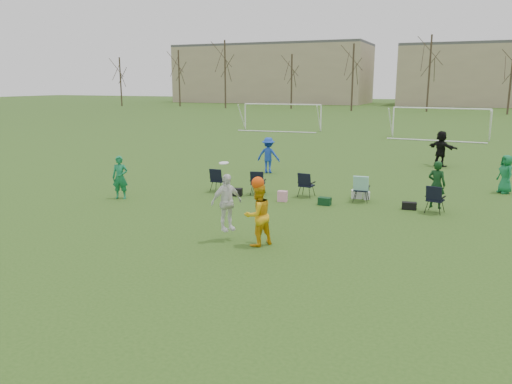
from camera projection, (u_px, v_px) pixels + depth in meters
The scene contains 11 objects.
ground at pixel (192, 263), 12.41m from camera, with size 260.00×260.00×0.00m, color #2E5119.
fielder_green_near at pixel (120, 177), 19.11m from camera, with size 0.60×0.40×1.65m, color #157646.
fielder_blue at pixel (268, 155), 24.60m from camera, with size 1.13×0.65×1.75m, color #173DB3.
fielder_green_far at pixel (506, 174), 20.07m from camera, with size 0.76×0.50×1.56m, color #136F3E.
fielder_black at pixel (441, 149), 26.50m from camera, with size 1.76×0.56×1.90m, color black.
center_contest at pixel (246, 209), 13.71m from camera, with size 1.91×1.08×2.26m.
sideline_setup at pixel (331, 187), 18.76m from camera, with size 9.09×1.94×1.79m.
goal_left at pixel (282, 110), 46.38m from camera, with size 7.39×0.76×2.46m.
goal_mid at pixel (441, 114), 39.26m from camera, with size 7.40×0.63×2.46m.
tree_line at pixel (430, 78), 74.05m from camera, with size 110.28×3.28×11.40m.
building_row at pixel (476, 74), 94.91m from camera, with size 126.00×16.00×13.00m.
Camera 1 is at (6.04, -10.19, 4.39)m, focal length 35.00 mm.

